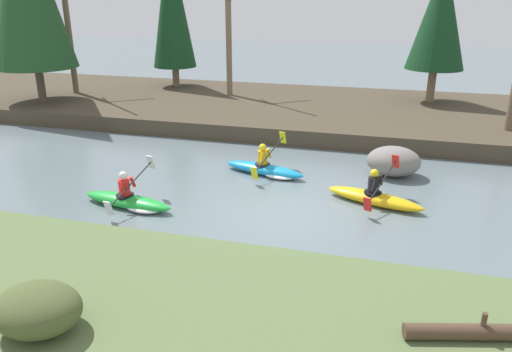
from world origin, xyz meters
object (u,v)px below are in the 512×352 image
(kayaker_lead, at_px, (375,197))
(driftwood_log, at_px, (468,332))
(kayaker_middle, at_px, (267,169))
(boulder_midstream, at_px, (394,161))
(kayaker_trailing, at_px, (131,201))

(kayaker_lead, bearing_deg, driftwood_log, -57.50)
(kayaker_lead, xyz_separation_m, kayaker_middle, (-3.40, 1.46, -0.02))
(kayaker_middle, height_order, driftwood_log, driftwood_log)
(kayaker_lead, distance_m, kayaker_middle, 3.70)
(boulder_midstream, bearing_deg, driftwood_log, -82.63)
(boulder_midstream, height_order, driftwood_log, driftwood_log)
(kayaker_lead, relative_size, driftwood_log, 1.50)
(driftwood_log, bearing_deg, kayaker_middle, 107.84)
(boulder_midstream, relative_size, driftwood_log, 0.90)
(kayaker_trailing, height_order, driftwood_log, driftwood_log)
(kayaker_middle, xyz_separation_m, driftwood_log, (4.97, -7.84, 0.70))
(kayaker_trailing, distance_m, boulder_midstream, 8.07)
(boulder_midstream, bearing_deg, kayaker_lead, -99.66)
(kayaker_middle, height_order, boulder_midstream, kayaker_middle)
(kayaker_middle, bearing_deg, kayaker_lead, -9.61)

